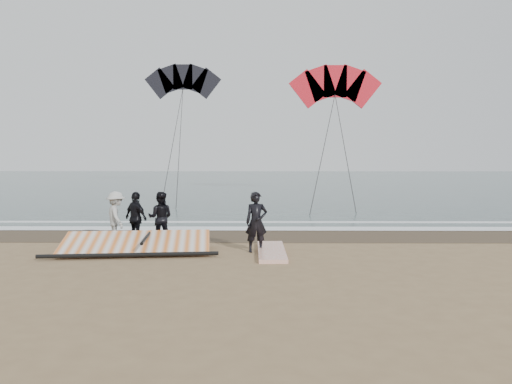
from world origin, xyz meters
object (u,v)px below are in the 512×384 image
(board_white, at_px, (272,251))
(board_cream, at_px, (155,243))
(man_main, at_px, (256,222))
(sail_rig, at_px, (135,245))

(board_white, relative_size, board_cream, 1.08)
(man_main, xyz_separation_m, board_cream, (-3.09, 1.02, -0.80))
(man_main, relative_size, board_white, 0.64)
(board_cream, xyz_separation_m, sail_rig, (-0.34, -1.08, 0.15))
(man_main, height_order, sail_rig, man_main)
(board_cream, distance_m, sail_rig, 1.14)
(man_main, bearing_deg, sail_rig, 170.64)
(board_white, relative_size, sail_rig, 0.56)
(board_cream, bearing_deg, board_white, -16.03)
(man_main, distance_m, board_cream, 3.35)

